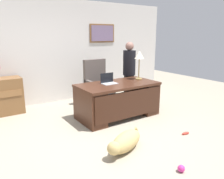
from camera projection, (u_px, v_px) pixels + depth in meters
ground_plane at (114, 132)px, 4.18m from camera, size 12.00×12.00×0.00m
back_wall at (60, 51)px, 5.95m from camera, size 7.00×0.16×2.70m
desk at (118, 99)px, 4.88m from camera, size 1.76×0.91×0.76m
armchair at (98, 86)px, 5.68m from camera, size 0.60×0.59×1.18m
person_standing at (129, 73)px, 5.73m from camera, size 0.32×0.32×1.61m
dog_lying at (125, 142)px, 3.49m from camera, size 0.85×0.56×0.30m
laptop at (108, 81)px, 4.79m from camera, size 0.32×0.22×0.22m
desk_lamp at (139, 57)px, 5.14m from camera, size 0.22×0.22×0.67m
dog_toy_ball at (181, 169)px, 2.97m from camera, size 0.10×0.10×0.10m
dog_toy_bone at (186, 133)px, 4.09m from camera, size 0.17×0.08×0.05m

